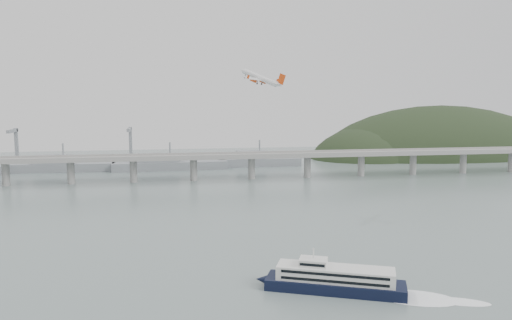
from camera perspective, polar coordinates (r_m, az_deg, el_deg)
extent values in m
plane|color=slate|center=(239.09, 2.18, -10.32)|extent=(900.00, 900.00, 0.00)
cube|color=gray|center=(428.70, -3.16, 0.40)|extent=(800.00, 22.00, 2.20)
cube|color=gray|center=(418.10, -3.00, 0.49)|extent=(800.00, 0.60, 1.80)
cube|color=gray|center=(438.82, -3.31, 0.82)|extent=(800.00, 0.60, 1.80)
cylinder|color=gray|center=(448.22, -26.68, -1.45)|extent=(6.00, 6.00, 21.00)
cylinder|color=gray|center=(435.88, -20.40, -1.35)|extent=(6.00, 6.00, 21.00)
cylinder|color=gray|center=(429.04, -13.83, -1.22)|extent=(6.00, 6.00, 21.00)
cylinder|color=gray|center=(427.98, -7.14, -1.08)|extent=(6.00, 6.00, 21.00)
cylinder|color=gray|center=(432.72, -0.51, -0.93)|extent=(6.00, 6.00, 21.00)
cylinder|color=gray|center=(443.10, 5.89, -0.77)|extent=(6.00, 6.00, 21.00)
cylinder|color=gray|center=(458.72, 11.93, -0.61)|extent=(6.00, 6.00, 21.00)
cylinder|color=gray|center=(479.07, 17.51, -0.46)|extent=(6.00, 6.00, 21.00)
cylinder|color=gray|center=(503.58, 22.59, -0.31)|extent=(6.00, 6.00, 21.00)
cylinder|color=gray|center=(531.68, 27.17, -0.18)|extent=(6.00, 6.00, 21.00)
ellipsoid|color=black|center=(643.27, 20.16, -1.07)|extent=(320.00, 150.00, 156.00)
ellipsoid|color=black|center=(592.28, 12.63, -0.91)|extent=(140.00, 110.00, 96.00)
ellipsoid|color=black|center=(700.89, 26.15, -1.29)|extent=(220.00, 140.00, 120.00)
cube|color=slate|center=(508.52, -21.10, -0.79)|extent=(95.67, 20.15, 8.00)
cube|color=slate|center=(509.53, -22.18, 0.08)|extent=(33.90, 15.02, 8.00)
cylinder|color=slate|center=(506.59, -21.18, 1.00)|extent=(1.60, 1.60, 14.00)
cube|color=slate|center=(492.81, -9.76, -0.64)|extent=(110.55, 21.43, 8.00)
cube|color=slate|center=(491.96, -11.06, 0.25)|extent=(39.01, 16.73, 8.00)
cylinder|color=slate|center=(490.81, -9.80, 1.21)|extent=(1.60, 1.60, 14.00)
cube|color=slate|center=(509.98, 0.41, -0.26)|extent=(85.00, 13.60, 8.00)
cube|color=slate|center=(507.59, -0.54, 0.61)|extent=(29.75, 11.90, 8.00)
cylinder|color=slate|center=(508.05, 0.41, 1.53)|extent=(1.60, 1.60, 14.00)
cube|color=slate|center=(547.74, -25.67, 1.22)|extent=(3.00, 3.00, 40.00)
cube|color=slate|center=(536.71, -26.08, 3.01)|extent=(3.00, 28.00, 3.00)
cube|color=slate|center=(527.45, -14.13, 1.52)|extent=(3.00, 3.00, 40.00)
cube|color=slate|center=(516.00, -14.28, 3.39)|extent=(3.00, 28.00, 3.00)
cube|color=black|center=(194.92, 9.01, -14.00)|extent=(52.53, 31.22, 4.14)
cone|color=black|center=(198.56, 0.72, -13.49)|extent=(6.36, 5.80, 4.14)
cube|color=silver|center=(193.27, 9.04, -12.71)|extent=(44.09, 26.15, 5.17)
cube|color=black|center=(187.91, 8.93, -12.87)|extent=(36.38, 15.16, 1.03)
cube|color=black|center=(188.79, 8.92, -13.58)|extent=(36.38, 15.16, 1.03)
cube|color=black|center=(197.72, 9.16, -11.83)|extent=(36.38, 15.16, 1.03)
cube|color=black|center=(198.55, 9.15, -12.50)|extent=(36.38, 15.16, 1.03)
cube|color=silver|center=(192.63, 6.56, -11.50)|extent=(12.32, 10.64, 2.69)
cube|color=black|center=(189.18, 6.43, -11.85)|extent=(8.65, 3.67, 1.03)
cylinder|color=silver|center=(191.57, 6.58, -10.56)|extent=(0.68, 0.68, 4.14)
ellipsoid|color=white|center=(196.08, 17.76, -14.77)|extent=(33.21, 25.14, 0.21)
ellipsoid|color=white|center=(197.89, 22.08, -14.77)|extent=(23.49, 15.41, 0.21)
cylinder|color=silver|center=(309.99, 0.45, 9.39)|extent=(19.22, 21.41, 11.74)
cone|color=silver|center=(318.58, -1.60, 10.22)|extent=(5.54, 5.61, 4.41)
cone|color=silver|center=(301.57, 2.71, 8.56)|extent=(6.23, 6.17, 4.72)
cube|color=silver|center=(309.58, 0.53, 9.17)|extent=(25.24, 25.37, 3.38)
cube|color=silver|center=(301.98, 2.61, 8.73)|extent=(9.81, 9.88, 1.74)
cube|color=#CD3E0E|center=(301.13, 2.93, 9.22)|extent=(4.56, 4.25, 7.04)
cylinder|color=#CD3E0E|center=(314.67, 0.80, 8.96)|extent=(4.48, 4.67, 3.32)
cylinder|color=black|center=(315.76, 0.53, 9.08)|extent=(2.23, 2.07, 2.12)
cube|color=silver|center=(314.56, 0.85, 9.12)|extent=(1.97, 1.95, 1.82)
cylinder|color=#CD3E0E|center=(306.42, -0.29, 9.10)|extent=(4.48, 4.67, 3.32)
cylinder|color=black|center=(307.53, -0.57, 9.21)|extent=(2.23, 2.07, 2.12)
cube|color=silver|center=(306.30, -0.24, 9.26)|extent=(1.97, 1.95, 1.82)
cylinder|color=black|center=(311.76, 0.70, 8.85)|extent=(1.05, 0.91, 2.21)
cylinder|color=black|center=(311.89, 0.64, 8.68)|extent=(1.20, 1.15, 1.31)
cylinder|color=black|center=(307.84, 0.18, 8.91)|extent=(1.05, 0.91, 2.21)
cylinder|color=black|center=(307.98, 0.12, 8.74)|extent=(1.20, 1.15, 1.31)
cylinder|color=black|center=(316.71, -1.24, 9.57)|extent=(1.05, 0.91, 2.21)
cylinder|color=black|center=(316.85, -1.29, 9.40)|extent=(1.20, 1.15, 1.31)
cube|color=#CD3E0E|center=(321.38, 2.47, 9.05)|extent=(1.69, 1.58, 2.58)
cube|color=#CD3E0E|center=(295.70, -0.89, 9.48)|extent=(1.69, 1.58, 2.58)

